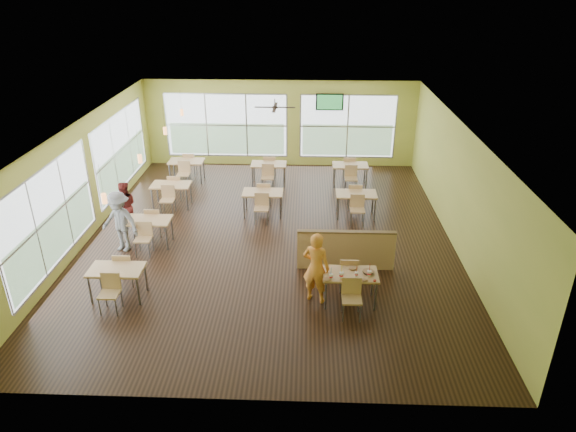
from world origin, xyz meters
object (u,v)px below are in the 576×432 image
object	(u,v)px
main_table	(350,278)
man_plaid	(316,268)
half_wall_divider	(346,250)
food_basket	(368,272)

from	to	relation	value
main_table	man_plaid	world-z (taller)	man_plaid
man_plaid	main_table	bearing A→B (deg)	-163.25
half_wall_divider	food_basket	bearing A→B (deg)	-74.91
man_plaid	food_basket	xyz separation A→B (m)	(1.14, -0.03, -0.06)
half_wall_divider	food_basket	size ratio (longest dim) A/B	9.41
main_table	food_basket	distance (m)	0.42
main_table	half_wall_divider	xyz separation A→B (m)	(0.00, 1.45, -0.11)
half_wall_divider	food_basket	xyz separation A→B (m)	(0.39, -1.43, 0.26)
main_table	half_wall_divider	world-z (taller)	half_wall_divider
food_basket	half_wall_divider	bearing A→B (deg)	105.09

